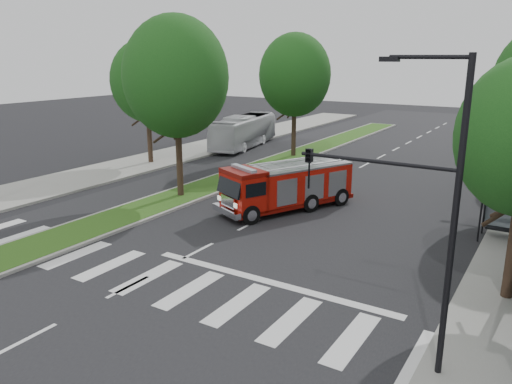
% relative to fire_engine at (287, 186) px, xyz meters
% --- Properties ---
extents(ground, '(140.00, 140.00, 0.00)m').
position_rel_fire_engine_xyz_m(ground, '(-0.35, -7.16, -1.27)').
color(ground, black).
rests_on(ground, ground).
extents(sidewalk_left, '(5.00, 80.00, 0.15)m').
position_rel_fire_engine_xyz_m(sidewalk_left, '(-14.85, 2.84, -1.19)').
color(sidewalk_left, gray).
rests_on(sidewalk_left, ground).
extents(median, '(3.00, 50.00, 0.15)m').
position_rel_fire_engine_xyz_m(median, '(-6.35, 10.84, -1.19)').
color(median, gray).
rests_on(median, ground).
extents(tree_median_near, '(5.80, 5.80, 10.16)m').
position_rel_fire_engine_xyz_m(tree_median_near, '(-6.35, -1.16, 5.54)').
color(tree_median_near, black).
rests_on(tree_median_near, ground).
extents(tree_median_far, '(5.60, 5.60, 9.72)m').
position_rel_fire_engine_xyz_m(tree_median_far, '(-6.35, 12.84, 5.22)').
color(tree_median_far, black).
rests_on(tree_median_far, ground).
extents(tree_left_mid, '(5.20, 5.20, 9.16)m').
position_rel_fire_engine_xyz_m(tree_left_mid, '(-14.35, 4.84, 4.89)').
color(tree_left_mid, black).
rests_on(tree_left_mid, ground).
extents(streetlight_right_near, '(4.08, 0.22, 8.00)m').
position_rel_fire_engine_xyz_m(streetlight_right_near, '(9.27, -10.66, 3.40)').
color(streetlight_right_near, black).
rests_on(streetlight_right_near, ground).
extents(fire_engine, '(5.27, 7.87, 2.65)m').
position_rel_fire_engine_xyz_m(fire_engine, '(0.00, 0.00, 0.00)').
color(fire_engine, '#650A05').
rests_on(fire_engine, ground).
extents(city_bus, '(4.20, 10.46, 2.84)m').
position_rel_fire_engine_xyz_m(city_bus, '(-12.35, 14.77, 0.15)').
color(city_bus, silver).
rests_on(city_bus, ground).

